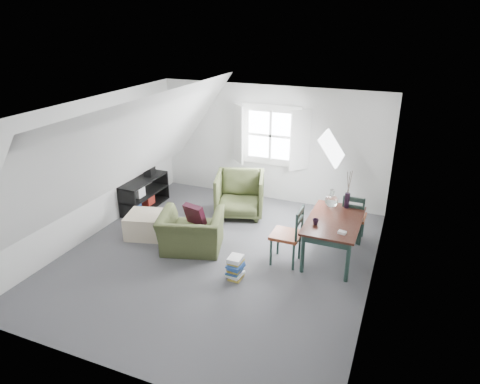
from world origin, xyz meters
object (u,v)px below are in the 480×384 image
at_px(ottoman, 146,224).
at_px(media_shelf, 144,195).
at_px(dining_table, 334,225).
at_px(armchair_near, 192,249).
at_px(armchair_far, 240,214).
at_px(dining_chair_far, 353,216).
at_px(magazine_stack, 235,268).
at_px(dining_chair_near, 288,234).

relative_size(ottoman, media_shelf, 0.51).
distance_m(ottoman, dining_table, 3.43).
bearing_deg(armchair_near, armchair_far, -114.49).
distance_m(dining_table, media_shelf, 4.13).
bearing_deg(dining_chair_far, armchair_far, -21.25).
bearing_deg(ottoman, media_shelf, 125.49).
bearing_deg(armchair_far, magazine_stack, -86.64).
height_order(media_shelf, magazine_stack, media_shelf).
bearing_deg(ottoman, dining_chair_near, 1.69).
bearing_deg(ottoman, dining_table, 8.82).
bearing_deg(dining_chair_near, magazine_stack, -58.81).
xyz_separation_m(armchair_near, dining_table, (2.31, 0.68, 0.62)).
xyz_separation_m(ottoman, dining_chair_far, (3.58, 1.26, 0.26)).
distance_m(dining_table, dining_chair_near, 0.79).
xyz_separation_m(armchair_far, dining_chair_near, (1.44, -1.42, 0.52)).
xyz_separation_m(media_shelf, magazine_stack, (2.82, -1.68, -0.11)).
xyz_separation_m(armchair_near, armchair_far, (0.23, 1.66, 0.00)).
xyz_separation_m(armchair_far, ottoman, (-1.28, -1.50, 0.22)).
distance_m(armchair_near, media_shelf, 2.14).
height_order(armchair_near, magazine_stack, magazine_stack).
relative_size(ottoman, dining_chair_far, 0.71).
bearing_deg(armchair_near, ottoman, -24.98).
distance_m(dining_chair_far, magazine_stack, 2.45).
distance_m(armchair_near, dining_table, 2.49).
height_order(armchair_near, dining_table, dining_table).
xyz_separation_m(dining_chair_far, media_shelf, (-4.30, -0.25, -0.19)).
relative_size(dining_chair_far, magazine_stack, 2.52).
distance_m(armchair_near, armchair_far, 1.67).
xyz_separation_m(dining_table, media_shelf, (-4.08, 0.48, -0.33)).
bearing_deg(armchair_near, dining_chair_near, 171.23).
height_order(dining_table, dining_chair_near, dining_chair_near).
relative_size(armchair_far, magazine_stack, 2.68).
bearing_deg(media_shelf, armchair_near, -35.13).
bearing_deg(magazine_stack, dining_chair_near, 50.50).
xyz_separation_m(dining_chair_near, magazine_stack, (-0.62, -0.75, -0.34)).
distance_m(dining_chair_near, magazine_stack, 1.03).
bearing_deg(dining_chair_far, ottoman, 4.21).
bearing_deg(ottoman, armchair_far, 49.67).
bearing_deg(armchair_far, media_shelf, 176.68).
bearing_deg(dining_table, ottoman, -174.19).
bearing_deg(armchair_far, dining_table, -42.49).
relative_size(ottoman, magazine_stack, 1.78).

